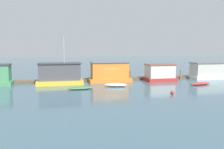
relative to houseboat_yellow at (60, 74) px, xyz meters
name	(u,v)px	position (x,y,z in m)	size (l,w,h in m)	color
ground_plane	(111,82)	(8.43, 0.60, -1.60)	(200.00, 200.00, 0.00)	#426070
dock_walkway	(108,79)	(8.43, 3.25, -1.45)	(51.00, 2.11, 0.30)	brown
houseboat_yellow	(60,74)	(0.00, 0.00, 0.00)	(7.23, 3.58, 7.53)	gold
houseboat_orange	(110,73)	(8.32, 1.03, -0.02)	(7.10, 3.59, 3.40)	orange
houseboat_red	(160,73)	(17.18, 0.39, -0.20)	(5.14, 3.80, 2.95)	red
houseboat_white	(209,71)	(27.40, 1.06, -0.14)	(7.11, 3.51, 3.04)	white
dinghy_green	(80,88)	(2.72, -5.40, -1.42)	(3.57, 1.79, 0.36)	#47844C
dinghy_white	(116,85)	(8.18, -4.10, -1.35)	(3.70, 2.29, 0.50)	white
dinghy_red	(201,83)	(21.66, -5.33, -1.40)	(4.02, 2.08, 0.40)	red
mooring_post_near_left	(130,76)	(12.24, 1.94, -0.74)	(0.31, 0.31, 1.71)	brown
mooring_post_far_right	(43,77)	(-2.76, 1.94, -0.61)	(0.29, 0.29, 1.98)	brown
mooring_post_centre	(181,74)	(22.04, 1.94, -0.78)	(0.32, 0.32, 1.64)	#846B4C
buoy_red	(172,93)	(13.72, -11.67, -1.35)	(0.49, 0.49, 0.49)	red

